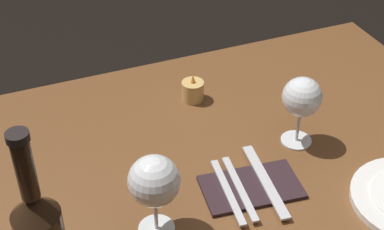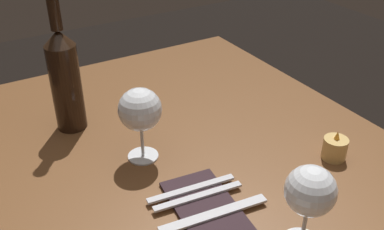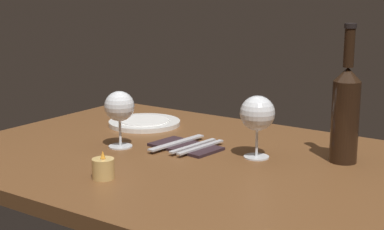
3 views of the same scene
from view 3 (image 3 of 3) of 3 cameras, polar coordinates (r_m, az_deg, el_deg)
dining_table at (r=1.56m, az=0.24°, el=-7.25°), size 1.30×0.90×0.74m
wine_glass_left at (r=1.61m, az=-7.06°, el=0.74°), size 0.08×0.08×0.16m
wine_glass_right at (r=1.51m, az=6.37°, el=0.08°), size 0.09×0.09×0.16m
wine_bottle at (r=1.51m, az=14.68°, el=0.37°), size 0.07×0.07×0.35m
votive_candle at (r=1.38m, az=-8.61°, el=-5.23°), size 0.05×0.05×0.07m
dinner_plate at (r=1.88m, az=-4.63°, el=-0.74°), size 0.23×0.23×0.02m
folded_napkin at (r=1.62m, az=-0.62°, el=-3.09°), size 0.20×0.13×0.01m
fork_inner at (r=1.60m, az=0.11°, el=-3.00°), size 0.03×0.18×0.00m
fork_outer at (r=1.59m, az=0.85°, el=-3.14°), size 0.03×0.18×0.00m
table_knife at (r=1.63m, az=-1.49°, el=-2.70°), size 0.04×0.21×0.00m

